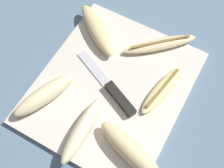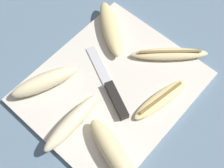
{
  "view_description": "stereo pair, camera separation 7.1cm",
  "coord_description": "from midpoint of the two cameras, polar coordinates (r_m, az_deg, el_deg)",
  "views": [
    {
      "loc": [
        -0.28,
        -0.16,
        0.65
      ],
      "look_at": [
        0.0,
        0.0,
        0.02
      ],
      "focal_mm": 50.0,
      "sensor_mm": 36.0,
      "label": 1
    },
    {
      "loc": [
        -0.24,
        -0.22,
        0.65
      ],
      "look_at": [
        0.0,
        0.0,
        0.02
      ],
      "focal_mm": 50.0,
      "sensor_mm": 36.0,
      "label": 2
    }
  ],
  "objects": [
    {
      "name": "cutting_board",
      "position": [
        0.72,
        2.79,
        -0.85
      ],
      "size": [
        0.39,
        0.33,
        0.01
      ],
      "color": "beige",
      "rests_on": "ground_plane"
    },
    {
      "name": "knife",
      "position": [
        0.7,
        3.08,
        -2.03
      ],
      "size": [
        0.1,
        0.2,
        0.02
      ],
      "rotation": [
        0.0,
        0.0,
        -0.43
      ],
      "color": "black",
      "rests_on": "cutting_board"
    },
    {
      "name": "banana_pale_long",
      "position": [
        0.67,
        -4.67,
        -7.09
      ],
      "size": [
        0.16,
        0.04,
        0.04
      ],
      "rotation": [
        0.0,
        0.0,
        1.61
      ],
      "color": "beige",
      "rests_on": "cutting_board"
    },
    {
      "name": "banana_cream_curved",
      "position": [
        0.71,
        -9.51,
        0.15
      ],
      "size": [
        0.16,
        0.09,
        0.04
      ],
      "rotation": [
        0.0,
        0.0,
        1.19
      ],
      "color": "beige",
      "rests_on": "cutting_board"
    },
    {
      "name": "ground_plane",
      "position": [
        0.73,
        2.77,
        -1.06
      ],
      "size": [
        4.0,
        4.0,
        0.0
      ],
      "primitive_type": "plane",
      "color": "slate"
    },
    {
      "name": "banana_mellow_near",
      "position": [
        0.64,
        3.55,
        -12.87
      ],
      "size": [
        0.09,
        0.17,
        0.04
      ],
      "rotation": [
        0.0,
        0.0,
        6.0
      ],
      "color": "beige",
      "rests_on": "cutting_board"
    },
    {
      "name": "banana_spotted_left",
      "position": [
        0.79,
        2.32,
        9.93
      ],
      "size": [
        0.13,
        0.16,
        0.03
      ],
      "rotation": [
        0.0,
        0.0,
        5.65
      ],
      "color": "#DBC684",
      "rests_on": "cutting_board"
    },
    {
      "name": "banana_ripe_center",
      "position": [
        0.77,
        13.08,
        5.11
      ],
      "size": [
        0.15,
        0.16,
        0.02
      ],
      "rotation": [
        0.0,
        0.0,
        0.75
      ],
      "color": "beige",
      "rests_on": "cutting_board"
    },
    {
      "name": "banana_golden_short",
      "position": [
        0.71,
        11.73,
        -3.04
      ],
      "size": [
        0.15,
        0.06,
        0.02
      ],
      "rotation": [
        0.0,
        0.0,
        4.53
      ],
      "color": "#EDD689",
      "rests_on": "cutting_board"
    }
  ]
}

